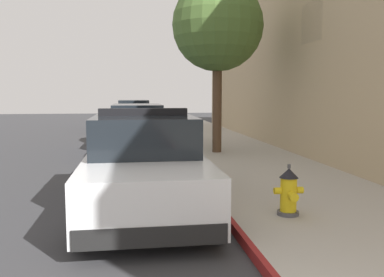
# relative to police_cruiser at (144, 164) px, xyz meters

# --- Properties ---
(ground_plane) EXTENTS (33.11, 60.00, 0.20)m
(ground_plane) POSITION_rel_police_cruiser_xyz_m (-3.07, 3.98, -0.84)
(ground_plane) COLOR #353538
(sidewalk_pavement) EXTENTS (3.41, 60.00, 0.14)m
(sidewalk_pavement) POSITION_rel_police_cruiser_xyz_m (2.93, 3.98, -0.68)
(sidewalk_pavement) COLOR #ADA89E
(sidewalk_pavement) RESTS_ON ground
(curb_painted_edge) EXTENTS (0.08, 60.00, 0.14)m
(curb_painted_edge) POSITION_rel_police_cruiser_xyz_m (1.19, 3.98, -0.68)
(curb_painted_edge) COLOR maroon
(curb_painted_edge) RESTS_ON ground
(police_cruiser) EXTENTS (1.94, 4.84, 1.68)m
(police_cruiser) POSITION_rel_police_cruiser_xyz_m (0.00, 0.00, 0.00)
(police_cruiser) COLOR white
(police_cruiser) RESTS_ON ground
(parked_car_silver_ahead) EXTENTS (1.94, 4.84, 1.56)m
(parked_car_silver_ahead) POSITION_rel_police_cruiser_xyz_m (-0.01, 7.16, -0.00)
(parked_car_silver_ahead) COLOR navy
(parked_car_silver_ahead) RESTS_ON ground
(parked_car_dark_far) EXTENTS (1.94, 4.84, 1.56)m
(parked_car_dark_far) POSITION_rel_police_cruiser_xyz_m (-0.06, 16.48, -0.00)
(parked_car_dark_far) COLOR black
(parked_car_dark_far) RESTS_ON ground
(fire_hydrant) EXTENTS (0.44, 0.40, 0.76)m
(fire_hydrant) POSITION_rel_police_cruiser_xyz_m (2.08, -1.27, -0.26)
(fire_hydrant) COLOR #4C4C51
(fire_hydrant) RESTS_ON sidewalk_pavement
(street_tree) EXTENTS (2.73, 2.73, 5.18)m
(street_tree) POSITION_rel_police_cruiser_xyz_m (2.39, 5.41, 3.18)
(street_tree) COLOR brown
(street_tree) RESTS_ON sidewalk_pavement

